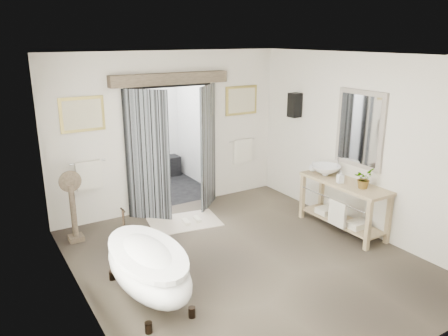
{
  "coord_description": "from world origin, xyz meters",
  "views": [
    {
      "loc": [
        -3.24,
        -4.71,
        3.13
      ],
      "look_at": [
        0.0,
        0.6,
        1.25
      ],
      "focal_mm": 35.0,
      "sensor_mm": 36.0,
      "label": 1
    }
  ],
  "objects_px": {
    "clawfoot_tub": "(148,266)",
    "basin": "(326,170)",
    "vanity": "(343,202)",
    "rug": "(185,222)"
  },
  "relations": [
    {
      "from": "rug",
      "to": "basin",
      "type": "height_order",
      "value": "basin"
    },
    {
      "from": "vanity",
      "to": "rug",
      "type": "xyz_separation_m",
      "value": [
        -2.11,
        1.65,
        -0.5
      ]
    },
    {
      "from": "vanity",
      "to": "rug",
      "type": "bearing_deg",
      "value": 141.92
    },
    {
      "from": "clawfoot_tub",
      "to": "basin",
      "type": "bearing_deg",
      "value": 10.03
    },
    {
      "from": "vanity",
      "to": "basin",
      "type": "height_order",
      "value": "basin"
    },
    {
      "from": "vanity",
      "to": "basin",
      "type": "relative_size",
      "value": 3.19
    },
    {
      "from": "clawfoot_tub",
      "to": "basin",
      "type": "relative_size",
      "value": 3.63
    },
    {
      "from": "vanity",
      "to": "clawfoot_tub",
      "type": "bearing_deg",
      "value": -177.07
    },
    {
      "from": "clawfoot_tub",
      "to": "rug",
      "type": "distance_m",
      "value": 2.35
    },
    {
      "from": "clawfoot_tub",
      "to": "rug",
      "type": "xyz_separation_m",
      "value": [
        1.4,
        1.83,
        -0.43
      ]
    }
  ]
}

